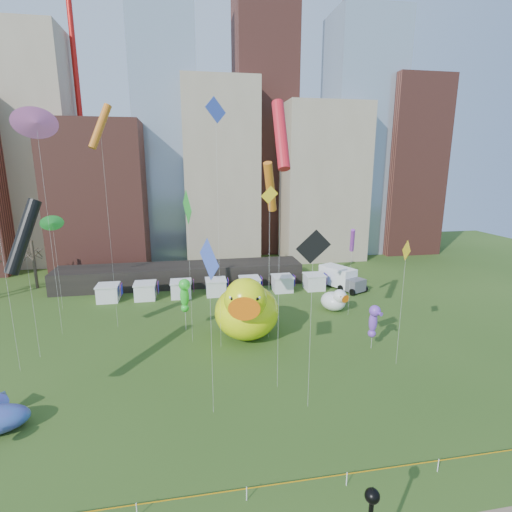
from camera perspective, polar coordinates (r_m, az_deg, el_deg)
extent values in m
plane|color=#2B4916|center=(25.90, -1.39, -32.46)|extent=(160.00, 160.00, 0.00)
cube|color=gray|center=(84.46, -29.89, 13.27)|extent=(14.00, 12.00, 42.00)
cube|color=brown|center=(75.65, -22.04, 8.15)|extent=(16.00, 14.00, 26.00)
cube|color=#8C9EB2|center=(82.42, -13.14, 19.22)|extent=(12.00, 12.00, 55.00)
cube|color=gray|center=(78.17, -5.36, 12.12)|extent=(14.00, 14.00, 34.00)
cube|color=brown|center=(86.89, 1.18, 23.55)|extent=(12.00, 12.00, 68.00)
cube|color=gray|center=(80.49, 9.38, 10.61)|extent=(16.00, 14.00, 30.00)
cube|color=#8C9EB2|center=(88.05, 15.13, 16.42)|extent=(14.00, 12.00, 48.00)
cube|color=brown|center=(90.78, 21.29, 12.08)|extent=(12.00, 12.00, 36.00)
cylinder|color=red|center=(86.34, -25.33, 25.15)|extent=(1.00, 1.00, 76.00)
cylinder|color=red|center=(90.26, 12.58, 25.46)|extent=(1.00, 1.00, 76.00)
cube|color=black|center=(62.24, -10.99, -2.75)|extent=(38.00, 6.00, 3.20)
cube|color=white|center=(57.75, -21.03, -5.20)|extent=(2.80, 2.80, 2.20)
cube|color=red|center=(57.28, -19.30, -4.68)|extent=(0.08, 1.40, 1.60)
cube|color=white|center=(56.98, -16.08, -5.07)|extent=(2.80, 2.80, 2.20)
cube|color=red|center=(56.66, -14.30, -4.53)|extent=(0.08, 1.40, 1.60)
cube|color=white|center=(56.64, -11.03, -4.89)|extent=(2.80, 2.80, 2.20)
cube|color=red|center=(56.48, -9.22, -4.33)|extent=(0.08, 1.40, 1.60)
cube|color=white|center=(56.74, -5.96, -4.68)|extent=(2.80, 2.80, 2.20)
cube|color=red|center=(56.74, -4.16, -4.11)|extent=(0.08, 1.40, 1.60)
cube|color=white|center=(57.28, -0.96, -4.43)|extent=(2.80, 2.80, 2.20)
cube|color=red|center=(57.43, 0.82, -3.86)|extent=(0.08, 1.40, 1.60)
cube|color=white|center=(58.25, 3.92, -4.15)|extent=(2.80, 2.80, 2.20)
cube|color=red|center=(58.55, 5.64, -3.58)|extent=(0.08, 1.40, 1.60)
cube|color=white|center=(59.62, 8.60, -3.86)|extent=(2.80, 2.80, 2.20)
cube|color=red|center=(60.07, 10.24, -3.30)|extent=(0.08, 1.40, 1.60)
cylinder|color=#382B21|center=(67.76, -29.99, -1.12)|extent=(0.44, 0.44, 7.50)
cylinder|color=white|center=(25.66, -17.26, -32.28)|extent=(0.06, 0.06, 0.90)
cylinder|color=white|center=(25.58, -1.39, -31.76)|extent=(0.06, 0.06, 0.90)
cylinder|color=white|center=(26.87, 13.29, -29.47)|extent=(0.06, 0.06, 0.90)
cylinder|color=white|center=(29.36, 25.37, -26.23)|extent=(0.06, 0.06, 0.90)
cube|color=orange|center=(25.33, -1.40, -31.20)|extent=(50.00, 0.02, 0.07)
ellipsoid|color=#EBFE0C|center=(42.70, -1.37, -8.18)|extent=(8.57, 9.52, 5.82)
ellipsoid|color=#EBFE0C|center=(45.76, -1.17, -6.88)|extent=(2.19, 1.86, 2.36)
sphere|color=#EBFE0C|center=(39.44, -1.57, -6.40)|extent=(5.17, 5.17, 4.38)
cone|color=orange|center=(37.75, -1.72, -7.56)|extent=(2.75, 2.41, 2.41)
sphere|color=white|center=(38.20, -3.49, -6.16)|extent=(0.79, 0.79, 0.79)
sphere|color=white|center=(38.07, 0.15, -6.20)|extent=(0.79, 0.79, 0.79)
sphere|color=black|center=(37.85, -3.53, -6.35)|extent=(0.39, 0.39, 0.39)
sphere|color=black|center=(37.72, 0.14, -6.39)|extent=(0.39, 0.39, 0.39)
ellipsoid|color=white|center=(51.63, 11.35, -6.59)|extent=(4.10, 4.35, 2.42)
ellipsoid|color=white|center=(52.53, 10.30, -6.27)|extent=(0.99, 0.90, 0.98)
sphere|color=white|center=(50.62, 12.29, -5.88)|extent=(2.41, 2.41, 1.82)
cone|color=orange|center=(50.15, 12.93, -6.17)|extent=(1.25, 1.16, 1.00)
sphere|color=white|center=(49.87, 12.32, -5.88)|extent=(0.33, 0.33, 0.33)
sphere|color=white|center=(50.57, 13.11, -5.64)|extent=(0.33, 0.33, 0.33)
sphere|color=black|center=(49.77, 12.45, -5.92)|extent=(0.16, 0.16, 0.16)
sphere|color=black|center=(50.48, 13.23, -5.69)|extent=(0.16, 0.16, 0.16)
cylinder|color=silver|center=(45.07, -10.43, -8.34)|extent=(0.03, 0.03, 4.19)
ellipsoid|color=green|center=(44.35, -10.54, -5.82)|extent=(1.20, 1.08, 2.56)
sphere|color=green|center=(43.78, -10.62, -4.19)|extent=(1.64, 1.64, 1.31)
cone|color=green|center=(43.24, -10.62, -4.51)|extent=(0.68, 0.92, 0.46)
sphere|color=green|center=(44.89, -10.46, -7.58)|extent=(0.91, 0.91, 0.91)
cylinder|color=silver|center=(42.19, 16.81, -11.16)|extent=(0.03, 0.03, 2.97)
ellipsoid|color=purple|center=(41.61, 16.95, -9.29)|extent=(1.08, 0.98, 2.28)
sphere|color=purple|center=(41.04, 17.16, -7.79)|extent=(1.48, 1.48, 1.16)
cone|color=purple|center=(40.63, 17.49, -8.12)|extent=(0.62, 0.82, 0.41)
sphere|color=purple|center=(42.16, 16.80, -10.92)|extent=(0.81, 0.81, 0.81)
cone|color=#4A3289|center=(37.09, -33.47, -16.92)|extent=(1.54, 1.70, 1.33)
sphere|color=black|center=(18.94, 16.84, -30.88)|extent=(0.62, 0.62, 0.62)
cone|color=black|center=(18.71, 16.92, -30.15)|extent=(0.22, 0.22, 0.28)
cube|color=white|center=(61.33, 11.98, -2.89)|extent=(4.82, 6.24, 2.81)
cube|color=#595960|center=(59.22, 14.50, -4.19)|extent=(3.20, 2.93, 1.80)
cylinder|color=black|center=(59.39, 12.42, -4.70)|extent=(0.68, 1.04, 1.01)
cylinder|color=black|center=(61.41, 14.20, -4.20)|extent=(0.68, 1.04, 1.01)
cylinder|color=black|center=(61.89, 9.82, -3.84)|extent=(0.68, 1.04, 1.01)
cylinder|color=black|center=(63.84, 11.61, -3.39)|extent=(0.68, 1.04, 1.01)
cylinder|color=silver|center=(30.73, 3.42, -2.19)|extent=(0.02, 0.02, 20.71)
cylinder|color=red|center=(29.69, 3.70, 17.45)|extent=(0.94, 3.09, 5.25)
cylinder|color=silver|center=(46.31, -28.20, 2.75)|extent=(0.02, 0.02, 22.67)
cone|color=pink|center=(45.92, -29.81, 16.77)|extent=(2.60, 2.28, 3.08)
cylinder|color=silver|center=(29.73, 8.06, -10.87)|extent=(0.02, 0.02, 12.88)
cube|color=black|center=(27.74, 8.48, 1.37)|extent=(2.45, 0.58, 2.51)
cylinder|color=silver|center=(55.97, -27.32, -1.45)|extent=(0.02, 0.02, 11.45)
cone|color=green|center=(54.94, -27.95, 4.34)|extent=(1.76, 1.17, 1.90)
cylinder|color=silver|center=(38.43, 20.68, -7.36)|extent=(0.02, 0.02, 11.11)
cube|color=yellow|center=(36.92, 21.38, 0.75)|extent=(0.41, 1.88, 1.91)
cylinder|color=silver|center=(29.06, -6.62, -12.21)|extent=(0.02, 0.02, 12.16)
cube|color=blue|center=(27.01, -6.97, -0.49)|extent=(1.18, 2.73, 2.95)
cylinder|color=silver|center=(45.77, -20.87, 3.24)|extent=(0.02, 0.02, 22.49)
cylinder|color=orange|center=(45.35, -22.09, 17.36)|extent=(2.79, 2.16, 4.74)
cylinder|color=silver|center=(49.39, 13.76, -3.24)|extent=(0.02, 0.02, 9.63)
cylinder|color=purple|center=(48.27, 14.07, 2.25)|extent=(1.14, 1.82, 3.00)
cylinder|color=silver|center=(39.70, -33.40, -0.29)|extent=(0.02, 0.02, 21.46)
cylinder|color=silver|center=(42.69, -30.25, -5.56)|extent=(0.02, 0.02, 12.16)
cylinder|color=black|center=(41.32, -31.22, 2.46)|extent=(3.64, 3.77, 6.92)
cylinder|color=silver|center=(40.49, -9.75, -3.10)|extent=(0.02, 0.02, 14.49)
cube|color=green|center=(39.09, -10.16, 7.14)|extent=(0.84, 3.30, 3.40)
cylinder|color=silver|center=(40.79, 1.93, -1.97)|extent=(0.02, 0.02, 15.62)
cube|color=yellow|center=(39.46, 2.02, 9.04)|extent=(1.79, 0.06, 1.79)
cylinder|color=silver|center=(37.88, -5.58, 2.86)|extent=(0.02, 0.02, 23.45)
cube|color=blue|center=(37.58, -6.01, 20.72)|extent=(2.00, 1.26, 2.34)
cylinder|color=silver|center=(50.60, 2.03, 1.17)|extent=(0.02, 0.02, 15.84)
cylinder|color=orange|center=(49.54, 2.11, 10.16)|extent=(2.66, 3.89, 6.46)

